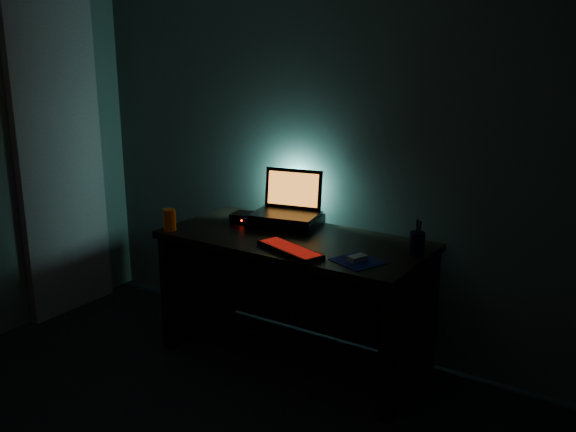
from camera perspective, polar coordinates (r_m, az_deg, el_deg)
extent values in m
cube|color=#47524C|center=(3.79, 3.71, 6.79)|extent=(3.50, 0.00, 2.50)
cube|color=black|center=(3.59, 0.58, -2.21)|extent=(1.50, 0.70, 0.04)
cube|color=black|center=(4.11, -7.85, -5.54)|extent=(0.06, 0.64, 0.71)
cube|color=black|center=(3.42, 10.80, -10.14)|extent=(0.06, 0.64, 0.71)
cube|color=black|center=(3.98, 3.13, -6.15)|extent=(1.38, 0.02, 0.65)
cube|color=#AD9C8A|center=(4.49, -19.69, 5.99)|extent=(0.06, 0.65, 2.30)
cube|color=black|center=(3.79, -0.23, -0.45)|extent=(0.45, 0.37, 0.06)
cube|color=black|center=(3.78, -0.24, 0.12)|extent=(0.42, 0.33, 0.02)
cube|color=black|center=(3.87, 0.48, 2.44)|extent=(0.36, 0.12, 0.24)
cube|color=orange|center=(3.86, 0.44, 2.42)|extent=(0.32, 0.09, 0.20)
cube|color=black|center=(3.33, 0.18, -3.02)|extent=(0.43, 0.26, 0.02)
cube|color=red|center=(3.33, 0.18, -2.82)|extent=(0.40, 0.23, 0.00)
cube|color=#0C1559|center=(3.21, 6.16, -4.03)|extent=(0.28, 0.27, 0.00)
cube|color=gray|center=(3.21, 6.17, -3.76)|extent=(0.09, 0.11, 0.03)
cylinder|color=black|center=(3.36, 11.39, -2.37)|extent=(0.10, 0.10, 0.11)
cylinder|color=orange|center=(3.76, -10.49, -0.33)|extent=(0.09, 0.09, 0.13)
cube|color=black|center=(3.88, -3.71, -0.16)|extent=(0.19, 0.16, 0.06)
sphere|color=#FF0C07|center=(3.82, -4.16, -0.41)|extent=(0.01, 0.01, 0.01)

